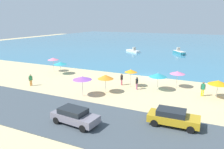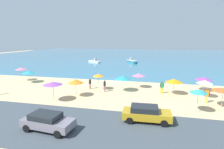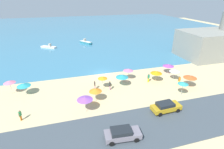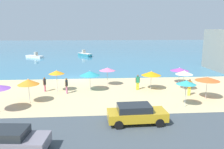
% 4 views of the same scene
% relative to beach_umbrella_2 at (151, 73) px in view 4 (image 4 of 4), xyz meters
% --- Properties ---
extents(ground_plane, '(160.00, 160.00, 0.00)m').
position_rel_beach_umbrella_2_xyz_m(ground_plane, '(-9.52, 6.34, -1.95)').
color(ground_plane, '#CFBA87').
extents(sea, '(150.00, 110.00, 0.05)m').
position_rel_beach_umbrella_2_xyz_m(sea, '(-9.52, 61.34, -1.92)').
color(sea, teal).
rests_on(sea, ground_plane).
extents(coastal_road, '(80.00, 8.00, 0.06)m').
position_rel_beach_umbrella_2_xyz_m(coastal_road, '(-9.52, -11.66, -1.92)').
color(coastal_road, '#404A51').
rests_on(coastal_road, ground_plane).
extents(beach_umbrella_2, '(2.29, 2.29, 2.26)m').
position_rel_beach_umbrella_2_xyz_m(beach_umbrella_2, '(0.00, 0.00, 0.00)').
color(beach_umbrella_2, '#B2B2B7').
rests_on(beach_umbrella_2, ground_plane).
extents(beach_umbrella_3, '(1.99, 1.99, 2.37)m').
position_rel_beach_umbrella_2_xyz_m(beach_umbrella_3, '(3.73, -0.53, 0.14)').
color(beach_umbrella_3, '#B2B2B7').
rests_on(beach_umbrella_3, ground_plane).
extents(beach_umbrella_5, '(2.39, 2.39, 2.35)m').
position_rel_beach_umbrella_2_xyz_m(beach_umbrella_5, '(4.73, -3.91, 0.15)').
color(beach_umbrella_5, '#B2B2B7').
rests_on(beach_umbrella_5, ground_plane).
extents(beach_umbrella_6, '(2.35, 2.35, 2.39)m').
position_rel_beach_umbrella_2_xyz_m(beach_umbrella_6, '(-7.12, -0.03, 0.12)').
color(beach_umbrella_6, '#B2B2B7').
rests_on(beach_umbrella_6, ground_plane).
extents(beach_umbrella_7, '(2.03, 2.03, 2.42)m').
position_rel_beach_umbrella_2_xyz_m(beach_umbrella_7, '(-12.88, -3.78, 0.14)').
color(beach_umbrella_7, '#B2B2B7').
rests_on(beach_umbrella_7, ground_plane).
extents(beach_umbrella_8, '(1.77, 1.77, 2.56)m').
position_rel_beach_umbrella_2_xyz_m(beach_umbrella_8, '(1.67, -5.99, 0.35)').
color(beach_umbrella_8, '#B2B2B7').
rests_on(beach_umbrella_8, ground_plane).
extents(beach_umbrella_9, '(1.72, 1.72, 2.52)m').
position_rel_beach_umbrella_2_xyz_m(beach_umbrella_9, '(-10.85, -0.09, 0.31)').
color(beach_umbrella_9, '#B2B2B7').
rests_on(beach_umbrella_9, ground_plane).
extents(beach_umbrella_10, '(2.03, 2.03, 2.35)m').
position_rel_beach_umbrella_2_xyz_m(beach_umbrella_10, '(-5.01, 2.28, 0.14)').
color(beach_umbrella_10, '#B2B2B7').
rests_on(beach_umbrella_10, ground_plane).
extents(beach_umbrella_11, '(2.39, 2.39, 2.13)m').
position_rel_beach_umbrella_2_xyz_m(beach_umbrella_11, '(4.45, 2.74, -0.09)').
color(beach_umbrella_11, '#B2B2B7').
rests_on(beach_umbrella_11, ground_plane).
extents(bather_0, '(0.27, 0.57, 1.66)m').
position_rel_beach_umbrella_2_xyz_m(bather_0, '(-12.29, 0.11, -1.02)').
color(bather_0, pink).
rests_on(bather_0, ground_plane).
extents(bather_1, '(0.55, 0.31, 1.80)m').
position_rel_beach_umbrella_2_xyz_m(bather_1, '(-1.58, 0.03, -0.94)').
color(bather_1, yellow).
rests_on(bather_1, ground_plane).
extents(bather_2, '(0.57, 0.22, 1.82)m').
position_rel_beach_umbrella_2_xyz_m(bather_2, '(3.50, -2.66, -0.92)').
color(bather_2, yellow).
rests_on(bather_2, ground_plane).
extents(bather_4, '(0.27, 0.56, 1.74)m').
position_rel_beach_umbrella_2_xyz_m(bather_4, '(-9.69, -0.86, -0.97)').
color(bather_4, pink).
rests_on(bather_4, ground_plane).
extents(parked_car_0, '(4.48, 2.20, 1.46)m').
position_rel_beach_umbrella_2_xyz_m(parked_car_0, '(-11.44, -12.74, -1.12)').
color(parked_car_0, slate).
rests_on(parked_car_0, coastal_road).
extents(parked_car_1, '(4.44, 2.01, 1.47)m').
position_rel_beach_umbrella_2_xyz_m(parked_car_1, '(-3.48, -9.34, -1.11)').
color(parked_car_1, '#B9901C').
rests_on(parked_car_1, coastal_road).
extents(skiff_nearshore, '(5.08, 3.91, 1.45)m').
position_rel_beach_umbrella_2_xyz_m(skiff_nearshore, '(-21.53, 30.53, -1.55)').
color(skiff_nearshore, silver).
rests_on(skiff_nearshore, sea).
extents(skiff_offshore, '(3.91, 4.73, 1.66)m').
position_rel_beach_umbrella_2_xyz_m(skiff_offshore, '(-9.25, 32.75, -1.45)').
color(skiff_offshore, teal).
rests_on(skiff_offshore, sea).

